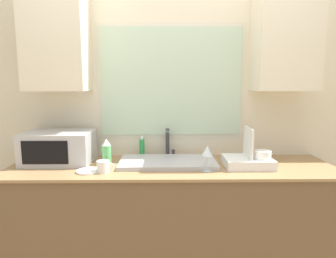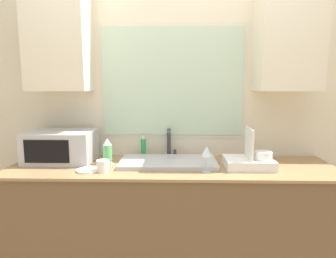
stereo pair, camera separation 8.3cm
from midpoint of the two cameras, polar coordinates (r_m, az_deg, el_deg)
countertop at (r=2.41m, az=-0.31°, el=-17.32°), size 2.41×0.67×0.90m
wall_back at (r=2.48m, az=-0.39°, el=6.38°), size 6.00×0.38×2.60m
sink_basin at (r=2.29m, az=-1.08°, el=-6.30°), size 0.73×0.39×0.03m
faucet at (r=2.45m, az=-0.96°, el=-2.18°), size 0.08×0.19×0.24m
microwave at (r=2.47m, az=-20.99°, el=-3.27°), size 0.50×0.36×0.24m
dish_rack at (r=2.27m, az=14.22°, el=-5.73°), size 0.34×0.27×0.29m
spray_bottle at (r=2.31m, az=-12.65°, el=-4.30°), size 0.07×0.07×0.20m
soap_bottle at (r=2.49m, az=-5.93°, el=-3.56°), size 0.04×0.04×0.18m
mug_near_sink at (r=2.12m, az=-13.30°, el=-6.99°), size 0.12×0.09×0.08m
wine_glass at (r=2.08m, az=6.35°, el=-4.34°), size 0.08×0.08×0.18m
small_plate at (r=2.17m, az=-16.02°, el=-7.71°), size 0.17×0.17×0.01m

